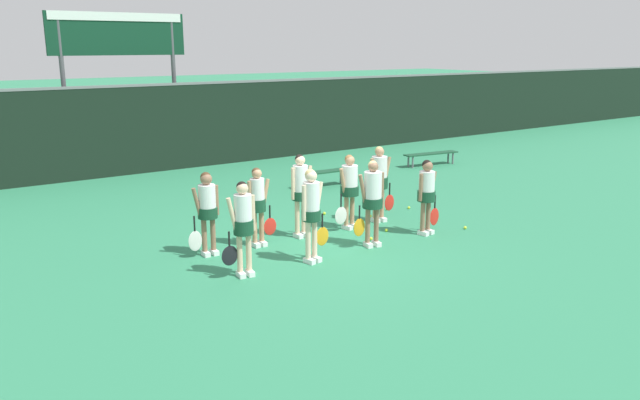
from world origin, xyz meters
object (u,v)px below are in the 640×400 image
object	(u,v)px
scoreboard	(119,47)
player_3	(427,191)
player_8	(379,177)
player_7	(349,185)
tennis_ball_2	(387,209)
player_2	(372,196)
tennis_ball_0	(370,216)
tennis_ball_3	(465,228)
player_5	(258,201)
tennis_ball_6	(324,213)
player_0	(243,221)
tennis_ball_1	(371,239)
player_4	(207,207)
bench_far	(431,155)
tennis_ball_5	(386,230)
bench_courtside	(324,173)
player_6	(301,189)
tennis_ball_7	(237,231)
tennis_ball_4	(409,208)
player_1	(311,208)

from	to	relation	value
scoreboard	player_3	distance (m)	11.54
player_3	player_8	bearing A→B (deg)	90.45
player_7	tennis_ball_2	xyz separation A→B (m)	(1.71, 0.71, -0.94)
player_2	tennis_ball_0	distance (m)	2.38
tennis_ball_3	player_5	bearing A→B (deg)	160.19
tennis_ball_3	player_2	bearing A→B (deg)	174.03
player_3	player_8	size ratio (longest dim) A/B	0.93
player_8	tennis_ball_6	world-z (taller)	player_8
scoreboard	player_0	bearing A→B (deg)	-97.32
tennis_ball_3	tennis_ball_6	xyz separation A→B (m)	(-1.88, 2.75, 0.00)
tennis_ball_6	tennis_ball_2	bearing A→B (deg)	-18.90
player_2	tennis_ball_6	distance (m)	2.75
player_0	tennis_ball_1	world-z (taller)	player_0
player_0	player_8	size ratio (longest dim) A/B	0.97
player_4	bench_far	bearing A→B (deg)	24.91
player_4	tennis_ball_5	xyz separation A→B (m)	(3.84, -0.77, -0.93)
bench_far	tennis_ball_2	world-z (taller)	bench_far
bench_courtside	tennis_ball_0	size ratio (longest dim) A/B	23.75
player_6	tennis_ball_3	bearing A→B (deg)	-29.21
bench_courtside	tennis_ball_5	xyz separation A→B (m)	(-1.41, -4.42, -0.36)
player_4	player_7	distance (m)	3.32
bench_courtside	tennis_ball_0	world-z (taller)	bench_courtside
player_4	tennis_ball_5	world-z (taller)	player_4
player_0	player_4	bearing A→B (deg)	98.78
tennis_ball_1	player_4	bearing A→B (deg)	161.53
player_6	tennis_ball_6	distance (m)	2.08
tennis_ball_7	player_3	bearing A→B (deg)	-36.13
player_5	tennis_ball_5	world-z (taller)	player_5
player_4	player_8	xyz separation A→B (m)	(4.22, -0.03, 0.07)
tennis_ball_0	tennis_ball_7	xyz separation A→B (m)	(-3.15, 0.70, 0.00)
tennis_ball_3	tennis_ball_6	size ratio (longest dim) A/B	0.98
player_6	player_7	bearing A→B (deg)	-7.09
tennis_ball_4	tennis_ball_1	bearing A→B (deg)	-148.54
player_0	bench_courtside	bearing A→B (deg)	51.23
tennis_ball_2	tennis_ball_3	world-z (taller)	tennis_ball_3
bench_courtside	tennis_ball_2	xyz separation A→B (m)	(-0.21, -3.03, -0.36)
player_4	tennis_ball_0	world-z (taller)	player_4
scoreboard	player_0	size ratio (longest dim) A/B	2.90
player_8	player_0	bearing A→B (deg)	-158.54
bench_courtside	player_7	distance (m)	4.25
player_5	tennis_ball_1	size ratio (longest dim) A/B	22.54
tennis_ball_7	player_5	bearing A→B (deg)	-92.87
tennis_ball_2	tennis_ball_3	size ratio (longest dim) A/B	0.93
player_3	tennis_ball_7	size ratio (longest dim) A/B	22.82
player_1	tennis_ball_4	size ratio (longest dim) A/B	26.40
tennis_ball_0	player_6	bearing A→B (deg)	-170.77
player_4	player_1	bearing A→B (deg)	-43.94
bench_courtside	player_3	distance (m)	5.11
bench_courtside	player_4	distance (m)	6.42
tennis_ball_7	player_6	bearing A→B (deg)	-47.06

